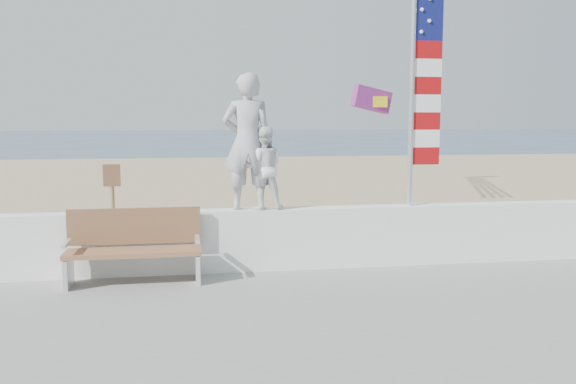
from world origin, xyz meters
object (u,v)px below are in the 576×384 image
Objects in this scene: child at (264,168)px; flag at (420,79)px; bench at (134,246)px; adult at (248,142)px.

flag is at bearing -177.63° from child.
bench is (-1.84, -0.45, -1.00)m from child.
bench is (-1.60, -0.45, -1.38)m from adult.
flag is at bearing -174.06° from adult.
bench is 4.82m from flag.
adult reaches higher than child.
child is at bearing 179.99° from flag.
child is at bearing 13.91° from bench.
adult is at bearing 179.99° from flag.
flag is at bearing 6.16° from bench.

